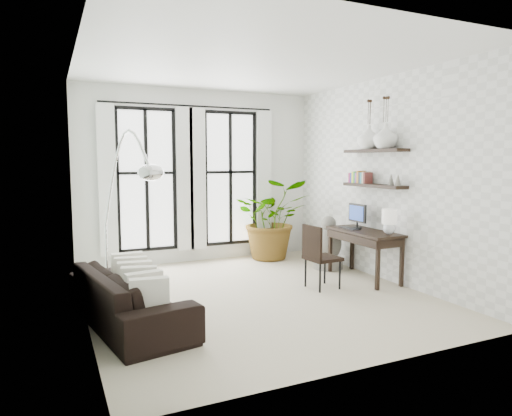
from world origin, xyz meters
TOP-DOWN VIEW (x-y plane):
  - floor at (0.00, 0.00)m, footprint 5.00×5.00m
  - ceiling at (0.00, 0.00)m, footprint 5.00×5.00m
  - wall_left at (-2.25, 0.00)m, footprint 0.00×5.00m
  - wall_right at (2.25, 0.00)m, footprint 0.00×5.00m
  - wall_back at (0.00, 2.50)m, footprint 4.50×0.00m
  - windows at (-0.20, 2.43)m, footprint 3.26×0.13m
  - wall_shelves at (2.11, 0.11)m, footprint 0.25×1.30m
  - sofa at (-1.80, -0.42)m, footprint 1.21×2.29m
  - throw_pillows at (-1.70, -0.42)m, footprint 0.40×1.52m
  - plant at (1.31, 2.07)m, footprint 1.73×1.62m
  - desk at (1.95, 0.03)m, footprint 0.56×1.33m
  - desk_chair at (0.98, -0.09)m, footprint 0.48×0.48m
  - arc_lamp at (-1.70, 0.20)m, footprint 0.72×1.49m
  - buddha at (1.84, 0.92)m, footprint 0.52×0.52m
  - vase_a at (2.11, -0.18)m, footprint 0.37×0.37m
  - vase_b at (2.11, 0.22)m, footprint 0.37×0.37m

SIDE VIEW (x-z plane):
  - floor at x=0.00m, z-range 0.00..0.00m
  - sofa at x=-1.80m, z-range 0.00..0.63m
  - buddha at x=1.84m, z-range -0.07..0.86m
  - throw_pillows at x=-1.70m, z-range 0.30..0.70m
  - desk_chair at x=0.98m, z-range 0.07..1.02m
  - desk at x=1.95m, z-range 0.14..1.32m
  - plant at x=1.31m, z-range 0.00..1.55m
  - windows at x=-0.20m, z-range 0.24..2.88m
  - wall_left at x=-2.25m, z-range -0.90..4.10m
  - wall_right at x=2.25m, z-range -0.90..4.10m
  - wall_back at x=0.00m, z-range -0.65..3.85m
  - wall_shelves at x=2.11m, z-range 1.43..2.03m
  - arc_lamp at x=-1.70m, z-range 0.62..2.91m
  - vase_a at x=2.11m, z-range 2.07..2.46m
  - vase_b at x=2.11m, z-range 2.07..2.46m
  - ceiling at x=0.00m, z-range 3.20..3.20m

